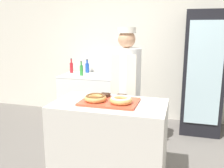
# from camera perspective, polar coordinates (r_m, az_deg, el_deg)

# --- Properties ---
(wall_back) EXTENTS (8.00, 0.06, 2.70)m
(wall_back) POSITION_cam_1_polar(r_m,az_deg,el_deg) (4.58, 7.09, 8.87)
(wall_back) COLOR silver
(wall_back) RESTS_ON ground_plane
(display_counter) EXTENTS (1.18, 0.67, 0.88)m
(display_counter) POSITION_cam_1_polar(r_m,az_deg,el_deg) (2.76, -0.59, -13.12)
(display_counter) COLOR beige
(display_counter) RESTS_ON ground_plane
(serving_tray) EXTENTS (0.59, 0.41, 0.02)m
(serving_tray) POSITION_cam_1_polar(r_m,az_deg,el_deg) (2.60, -0.61, -4.08)
(serving_tray) COLOR #D84C33
(serving_tray) RESTS_ON display_counter
(donut_chocolate_glaze) EXTENTS (0.23, 0.23, 0.06)m
(donut_chocolate_glaze) POSITION_cam_1_polar(r_m,az_deg,el_deg) (2.58, -3.82, -3.13)
(donut_chocolate_glaze) COLOR tan
(donut_chocolate_glaze) RESTS_ON serving_tray
(donut_light_glaze) EXTENTS (0.23, 0.23, 0.06)m
(donut_light_glaze) POSITION_cam_1_polar(r_m,az_deg,el_deg) (2.51, 2.06, -3.60)
(donut_light_glaze) COLOR tan
(donut_light_glaze) RESTS_ON serving_tray
(brownie_back_left) EXTENTS (0.10, 0.10, 0.03)m
(brownie_back_left) POSITION_cam_1_polar(r_m,az_deg,el_deg) (2.75, -1.59, -2.54)
(brownie_back_left) COLOR black
(brownie_back_left) RESTS_ON serving_tray
(brownie_back_right) EXTENTS (0.10, 0.10, 0.03)m
(brownie_back_right) POSITION_cam_1_polar(r_m,az_deg,el_deg) (2.70, 2.12, -2.82)
(brownie_back_right) COLOR black
(brownie_back_right) RESTS_ON serving_tray
(baker_person) EXTENTS (0.37, 0.37, 1.65)m
(baker_person) POSITION_cam_1_polar(r_m,az_deg,el_deg) (3.23, 3.21, -1.20)
(baker_person) COLOR #4C4C51
(baker_person) RESTS_ON ground_plane
(beverage_fridge) EXTENTS (0.60, 0.67, 1.91)m
(beverage_fridge) POSITION_cam_1_polar(r_m,az_deg,el_deg) (4.19, 19.98, 2.42)
(beverage_fridge) COLOR black
(beverage_fridge) RESTS_ON ground_plane
(chest_freezer) EXTENTS (1.00, 0.65, 0.82)m
(chest_freezer) POSITION_cam_1_polar(r_m,az_deg,el_deg) (4.60, -5.05, -2.94)
(chest_freezer) COLOR white
(chest_freezer) RESTS_ON ground_plane
(bottle_green) EXTENTS (0.06, 0.06, 0.26)m
(bottle_green) POSITION_cam_1_polar(r_m,az_deg,el_deg) (4.48, -7.01, 3.23)
(bottle_green) COLOR #2D8C38
(bottle_green) RESTS_ON chest_freezer
(bottle_blue) EXTENTS (0.07, 0.07, 0.25)m
(bottle_blue) POSITION_cam_1_polar(r_m,az_deg,el_deg) (4.76, -5.69, 3.78)
(bottle_blue) COLOR #1E4CB2
(bottle_blue) RESTS_ON chest_freezer
(bottle_red) EXTENTS (0.06, 0.06, 0.27)m
(bottle_red) POSITION_cam_1_polar(r_m,az_deg,el_deg) (4.78, -9.25, 3.80)
(bottle_red) COLOR red
(bottle_red) RESTS_ON chest_freezer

